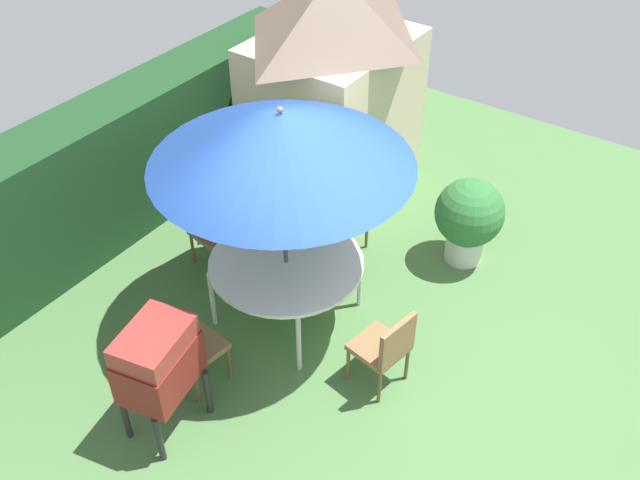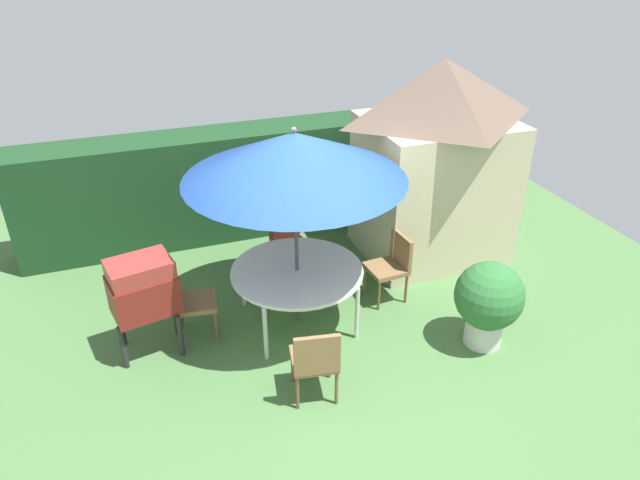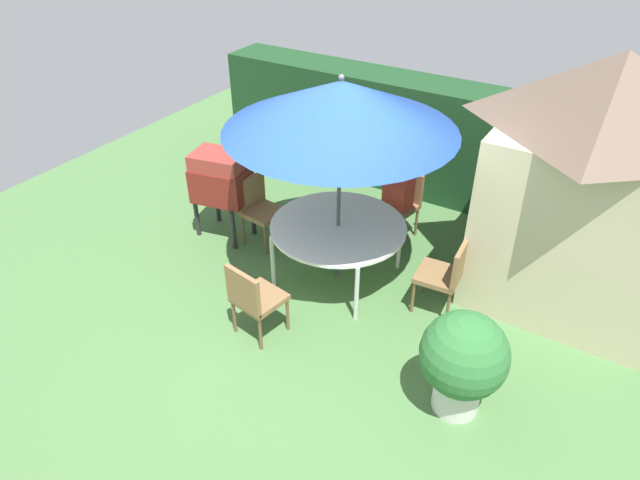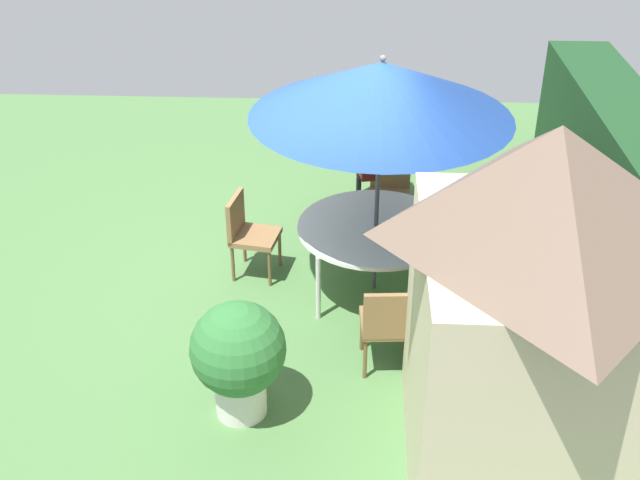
% 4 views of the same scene
% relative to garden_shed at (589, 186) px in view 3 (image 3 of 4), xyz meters
% --- Properties ---
extents(ground_plane, '(11.00, 11.00, 0.00)m').
position_rel_garden_shed_xyz_m(ground_plane, '(-2.32, -1.91, -1.45)').
color(ground_plane, '#47703D').
extents(hedge_backdrop, '(6.77, 0.77, 1.65)m').
position_rel_garden_shed_xyz_m(hedge_backdrop, '(-2.32, 1.59, -0.62)').
color(hedge_backdrop, '#193D1E').
rests_on(hedge_backdrop, ground).
extents(garden_shed, '(2.07, 1.71, 2.83)m').
position_rel_garden_shed_xyz_m(garden_shed, '(0.00, 0.00, 0.00)').
color(garden_shed, '#C6B793').
rests_on(garden_shed, ground).
extents(patio_table, '(1.58, 1.58, 0.75)m').
position_rel_garden_shed_xyz_m(patio_table, '(-2.37, -1.04, -0.75)').
color(patio_table, white).
rests_on(patio_table, ground).
extents(patio_umbrella, '(2.47, 2.47, 2.50)m').
position_rel_garden_shed_xyz_m(patio_umbrella, '(-2.37, -1.04, 0.73)').
color(patio_umbrella, '#4C4C51').
rests_on(patio_umbrella, ground).
extents(bbq_grill, '(0.79, 0.63, 1.20)m').
position_rel_garden_shed_xyz_m(bbq_grill, '(-4.13, -1.00, -0.60)').
color(bbq_grill, maroon).
rests_on(bbq_grill, ground).
extents(chair_near_shed, '(0.54, 0.54, 0.90)m').
position_rel_garden_shed_xyz_m(chair_near_shed, '(-2.14, 0.23, -0.93)').
color(chair_near_shed, olive).
rests_on(chair_near_shed, ground).
extents(chair_far_side, '(0.52, 0.52, 0.90)m').
position_rel_garden_shed_xyz_m(chair_far_side, '(-3.65, -0.86, -0.93)').
color(chair_far_side, olive).
rests_on(chair_far_side, ground).
extents(chair_toward_hedge, '(0.53, 0.54, 0.90)m').
position_rel_garden_shed_xyz_m(chair_toward_hedge, '(-2.61, -2.37, -0.93)').
color(chair_toward_hedge, olive).
rests_on(chair_toward_hedge, ground).
extents(chair_toward_house, '(0.50, 0.49, 0.90)m').
position_rel_garden_shed_xyz_m(chair_toward_house, '(-1.06, -0.94, -0.93)').
color(chair_toward_house, olive).
rests_on(chair_toward_house, ground).
extents(potted_plant_by_shed, '(0.79, 0.79, 1.06)m').
position_rel_garden_shed_xyz_m(potted_plant_by_shed, '(-0.46, -2.17, -0.84)').
color(potted_plant_by_shed, silver).
rests_on(potted_plant_by_shed, ground).
extents(person_in_red, '(0.38, 0.30, 1.26)m').
position_rel_garden_shed_xyz_m(person_in_red, '(-2.15, 0.14, -0.66)').
color(person_in_red, '#CC3D33').
rests_on(person_in_red, ground).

